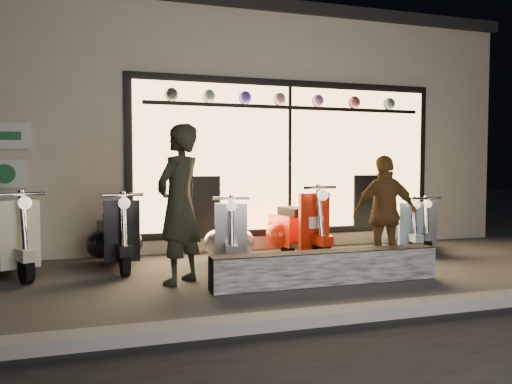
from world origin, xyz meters
TOP-DOWN VIEW (x-y plane):
  - ground at (0.00, 0.00)m, footprint 40.00×40.00m
  - kerb at (0.00, -2.00)m, footprint 40.00×0.25m
  - shop_building at (0.00, 4.98)m, footprint 10.20×6.23m
  - graffiti_barrier at (0.28, -0.65)m, footprint 2.83×0.28m
  - scooter_silver at (-0.51, 0.94)m, footprint 0.61×1.36m
  - scooter_red at (0.63, 1.21)m, footprint 0.60×1.52m
  - scooter_black at (-2.09, 1.24)m, footprint 0.55×1.43m
  - scooter_cream at (-3.47, 1.13)m, footprint 0.87×1.43m
  - scooter_blue at (2.50, 1.23)m, footprint 0.52×1.23m
  - scooter_grey at (2.92, 1.31)m, footprint 0.68×1.21m
  - man at (-1.39, -0.09)m, footprint 0.82×0.81m
  - woman at (1.33, -0.23)m, footprint 0.94×0.45m

SIDE VIEW (x-z plane):
  - ground at x=0.00m, z-range 0.00..0.00m
  - kerb at x=0.00m, z-range 0.00..0.12m
  - graffiti_barrier at x=0.28m, z-range 0.00..0.40m
  - scooter_grey at x=2.92m, z-range -0.09..0.79m
  - scooter_blue at x=2.50m, z-range -0.09..0.79m
  - scooter_silver at x=-0.51m, z-range -0.10..0.87m
  - scooter_black at x=-2.09m, z-range -0.10..0.92m
  - scooter_cream at x=-3.47m, z-range -0.10..0.95m
  - scooter_red at x=0.63m, z-range -0.11..0.97m
  - woman at x=1.33m, z-range 0.00..1.56m
  - man at x=-1.39m, z-range 0.00..1.91m
  - shop_building at x=0.00m, z-range 0.00..4.20m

